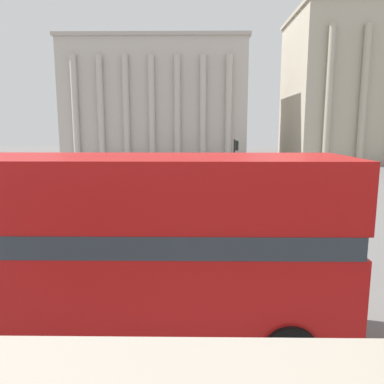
{
  "coord_description": "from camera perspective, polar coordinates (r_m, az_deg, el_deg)",
  "views": [
    {
      "loc": [
        -0.11,
        -2.02,
        4.72
      ],
      "look_at": [
        -0.35,
        15.97,
        1.67
      ],
      "focal_mm": 35.0,
      "sensor_mm": 36.0,
      "label": 1
    }
  ],
  "objects": [
    {
      "name": "pedestrian_olive",
      "position": [
        22.72,
        9.47,
        -0.14
      ],
      "size": [
        0.32,
        0.32,
        1.61
      ],
      "rotation": [
        0.0,
        0.0,
        3.96
      ],
      "color": "#282B33",
      "rests_on": "ground_plane"
    },
    {
      "name": "pedestrian_white",
      "position": [
        24.99,
        -18.94,
        0.5
      ],
      "size": [
        0.32,
        0.32,
        1.71
      ],
      "rotation": [
        0.0,
        0.0,
        1.38
      ],
      "color": "#282B33",
      "rests_on": "ground_plane"
    },
    {
      "name": "traffic_light_far",
      "position": [
        27.41,
        6.59,
        5.1
      ],
      "size": [
        0.42,
        0.24,
        3.97
      ],
      "color": "black",
      "rests_on": "ground_plane"
    },
    {
      "name": "plaza_building_left",
      "position": [
        59.85,
        -5.47,
        13.57
      ],
      "size": [
        27.42,
        12.73,
        17.78
      ],
      "color": "#BCB2A8",
      "rests_on": "ground_plane"
    },
    {
      "name": "pedestrian_grey",
      "position": [
        27.97,
        3.93,
        1.95
      ],
      "size": [
        0.32,
        0.32,
        1.73
      ],
      "rotation": [
        0.0,
        0.0,
        2.0
      ],
      "color": "#282B33",
      "rests_on": "ground_plane"
    },
    {
      "name": "traffic_light_mid",
      "position": [
        20.71,
        -12.01,
        2.24
      ],
      "size": [
        0.42,
        0.24,
        3.24
      ],
      "color": "black",
      "rests_on": "ground_plane"
    },
    {
      "name": "double_decker_bus",
      "position": [
        8.33,
        -12.24,
        -7.31
      ],
      "size": [
        10.06,
        2.74,
        4.15
      ],
      "rotation": [
        0.0,
        0.0,
        -0.05
      ],
      "color": "black",
      "rests_on": "ground_plane"
    }
  ]
}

